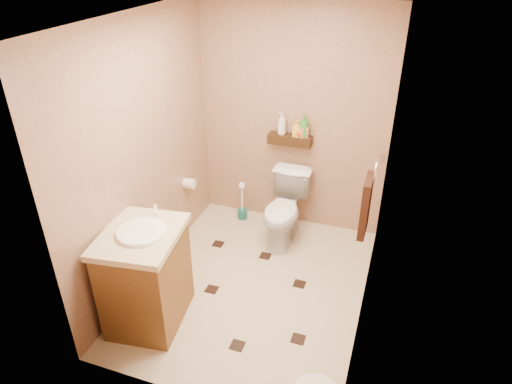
% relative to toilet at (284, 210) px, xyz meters
% --- Properties ---
extents(ground, '(2.50, 2.50, 0.00)m').
position_rel_toilet_xyz_m(ground, '(-0.06, -0.83, -0.37)').
color(ground, '#C3A98F').
rests_on(ground, ground).
extents(wall_back, '(2.00, 0.04, 2.40)m').
position_rel_toilet_xyz_m(wall_back, '(-0.06, 0.42, 0.83)').
color(wall_back, '#A3795D').
rests_on(wall_back, ground).
extents(wall_front, '(2.00, 0.04, 2.40)m').
position_rel_toilet_xyz_m(wall_front, '(-0.06, -2.08, 0.83)').
color(wall_front, '#A3795D').
rests_on(wall_front, ground).
extents(wall_left, '(0.04, 2.50, 2.40)m').
position_rel_toilet_xyz_m(wall_left, '(-1.06, -0.83, 0.83)').
color(wall_left, '#A3795D').
rests_on(wall_left, ground).
extents(wall_right, '(0.04, 2.50, 2.40)m').
position_rel_toilet_xyz_m(wall_right, '(0.94, -0.83, 0.83)').
color(wall_right, '#A3795D').
rests_on(wall_right, ground).
extents(ceiling, '(2.00, 2.50, 0.02)m').
position_rel_toilet_xyz_m(ceiling, '(-0.06, -0.83, 2.03)').
color(ceiling, white).
rests_on(ceiling, wall_back).
extents(wall_shelf, '(0.46, 0.14, 0.10)m').
position_rel_toilet_xyz_m(wall_shelf, '(-0.06, 0.34, 0.65)').
color(wall_shelf, '#33200D').
rests_on(wall_shelf, wall_back).
extents(floor_accents, '(1.25, 1.33, 0.01)m').
position_rel_toilet_xyz_m(floor_accents, '(-0.03, -0.87, -0.36)').
color(floor_accents, black).
rests_on(floor_accents, ground).
extents(toilet, '(0.41, 0.72, 0.74)m').
position_rel_toilet_xyz_m(toilet, '(0.00, 0.00, 0.00)').
color(toilet, white).
rests_on(toilet, ground).
extents(vanity, '(0.68, 0.79, 1.02)m').
position_rel_toilet_xyz_m(vanity, '(-0.76, -1.49, 0.09)').
color(vanity, brown).
rests_on(vanity, ground).
extents(toilet_brush, '(0.11, 0.11, 0.47)m').
position_rel_toilet_xyz_m(toilet_brush, '(-0.56, 0.24, -0.20)').
color(toilet_brush, '#175C51').
rests_on(toilet_brush, ground).
extents(towel_ring, '(0.12, 0.30, 0.76)m').
position_rel_toilet_xyz_m(towel_ring, '(0.86, -0.58, 0.58)').
color(towel_ring, silver).
rests_on(towel_ring, wall_right).
extents(toilet_paper, '(0.12, 0.11, 0.12)m').
position_rel_toilet_xyz_m(toilet_paper, '(-1.00, -0.18, 0.23)').
color(toilet_paper, white).
rests_on(toilet_paper, wall_left).
extents(bottle_a, '(0.12, 0.12, 0.23)m').
position_rel_toilet_xyz_m(bottle_a, '(-0.15, 0.34, 0.82)').
color(bottle_a, silver).
rests_on(bottle_a, wall_shelf).
extents(bottle_b, '(0.08, 0.08, 0.18)m').
position_rel_toilet_xyz_m(bottle_b, '(0.02, 0.34, 0.79)').
color(bottle_b, gold).
rests_on(bottle_b, wall_shelf).
extents(bottle_c, '(0.15, 0.15, 0.14)m').
position_rel_toilet_xyz_m(bottle_c, '(0.06, 0.34, 0.77)').
color(bottle_c, '#EA401B').
rests_on(bottle_c, wall_shelf).
extents(bottle_d, '(0.13, 0.13, 0.25)m').
position_rel_toilet_xyz_m(bottle_d, '(0.08, 0.34, 0.83)').
color(bottle_d, '#2E892D').
rests_on(bottle_d, wall_shelf).
extents(bottle_e, '(0.11, 0.11, 0.18)m').
position_rel_toilet_xyz_m(bottle_e, '(0.09, 0.34, 0.79)').
color(bottle_e, '#D28046').
rests_on(bottle_e, wall_shelf).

